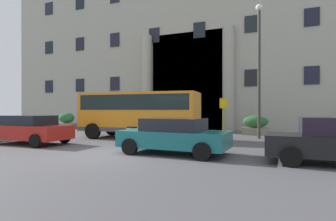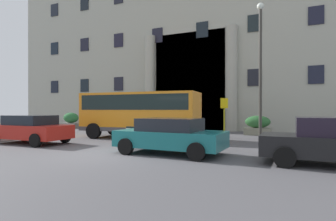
# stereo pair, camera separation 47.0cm
# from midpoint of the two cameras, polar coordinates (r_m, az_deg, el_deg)

# --- Properties ---
(ground_plane) EXTENTS (80.00, 64.00, 0.12)m
(ground_plane) POSITION_cam_midpoint_polar(r_m,az_deg,el_deg) (10.39, -14.30, -9.52)
(ground_plane) COLOR #525054
(office_building_facade) EXTENTS (41.19, 9.72, 18.82)m
(office_building_facade) POSITION_cam_midpoint_polar(r_m,az_deg,el_deg) (27.53, 8.84, 16.46)
(office_building_facade) COLOR #AAAA99
(office_building_facade) RESTS_ON ground_plane
(orange_minibus) EXTENTS (7.11, 3.01, 2.67)m
(orange_minibus) POSITION_cam_midpoint_polar(r_m,az_deg,el_deg) (15.73, -6.99, -0.12)
(orange_minibus) COLOR orange
(orange_minibus) RESTS_ON ground_plane
(bus_stop_sign) EXTENTS (0.44, 0.08, 2.37)m
(bus_stop_sign) POSITION_cam_midpoint_polar(r_m,az_deg,el_deg) (16.18, 11.02, -0.56)
(bus_stop_sign) COLOR olive
(bus_stop_sign) RESTS_ON ground_plane
(hedge_planter_entrance_right) EXTENTS (1.68, 0.87, 1.29)m
(hedge_planter_entrance_right) POSITION_cam_midpoint_polar(r_m,az_deg,el_deg) (18.56, 17.60, -3.11)
(hedge_planter_entrance_right) COLOR slate
(hedge_planter_entrance_right) RESTS_ON ground_plane
(hedge_planter_east) EXTENTS (1.51, 0.75, 1.38)m
(hedge_planter_east) POSITION_cam_midpoint_polar(r_m,az_deg,el_deg) (19.61, 2.60, -2.80)
(hedge_planter_east) COLOR gray
(hedge_planter_east) RESTS_ON ground_plane
(hedge_planter_west) EXTENTS (2.01, 0.71, 1.33)m
(hedge_planter_west) POSITION_cam_midpoint_polar(r_m,az_deg,el_deg) (23.27, -14.52, -2.39)
(hedge_planter_west) COLOR gray
(hedge_planter_west) RESTS_ON ground_plane
(hedge_planter_far_west) EXTENTS (1.67, 0.99, 1.42)m
(hedge_planter_far_west) POSITION_cam_midpoint_polar(r_m,az_deg,el_deg) (25.54, -21.48, -2.07)
(hedge_planter_far_west) COLOR gray
(hedge_planter_far_west) RESTS_ON ground_plane
(parked_coupe_end) EXTENTS (4.18, 2.20, 1.36)m
(parked_coupe_end) POSITION_cam_midpoint_polar(r_m,az_deg,el_deg) (10.17, 0.00, -5.38)
(parked_coupe_end) COLOR #19696C
(parked_coupe_end) RESTS_ON ground_plane
(parked_estate_mid) EXTENTS (4.16, 1.99, 1.40)m
(parked_estate_mid) POSITION_cam_midpoint_polar(r_m,az_deg,el_deg) (14.82, -28.53, -3.57)
(parked_estate_mid) COLOR #B42118
(parked_estate_mid) RESTS_ON ground_plane
(scooter_by_planter) EXTENTS (1.94, 0.71, 0.89)m
(scooter_by_planter) POSITION_cam_midpoint_polar(r_m,az_deg,el_deg) (13.62, -8.38, -5.01)
(scooter_by_planter) COLOR black
(scooter_by_planter) RESTS_ON ground_plane
(lamppost_plaza_centre) EXTENTS (0.40, 0.40, 7.88)m
(lamppost_plaza_centre) POSITION_cam_midpoint_polar(r_m,az_deg,el_deg) (16.58, 18.22, 10.18)
(lamppost_plaza_centre) COLOR #393731
(lamppost_plaza_centre) RESTS_ON ground_plane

